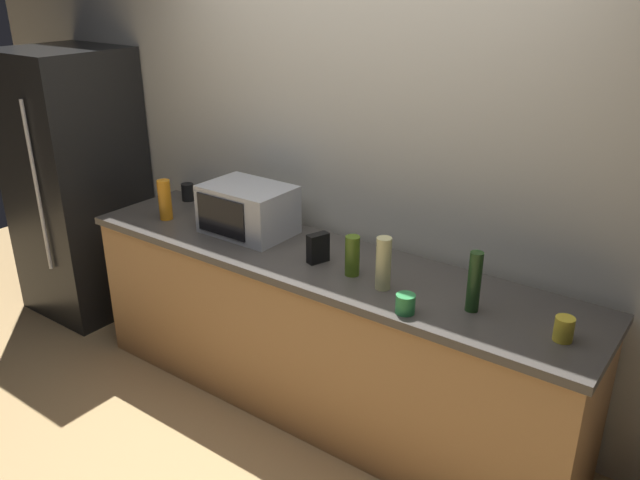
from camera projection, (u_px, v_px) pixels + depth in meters
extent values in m
plane|color=tan|center=(274.00, 443.00, 3.30)|extent=(8.00, 8.00, 0.00)
cube|color=beige|center=(366.00, 155.00, 3.38)|extent=(6.40, 0.10, 2.70)
cube|color=#B27F4C|center=(320.00, 338.00, 3.43)|extent=(2.80, 0.60, 0.86)
cube|color=#47423D|center=(320.00, 262.00, 3.26)|extent=(2.84, 0.64, 0.04)
cube|color=black|center=(78.00, 185.00, 4.37)|extent=(0.72, 0.70, 1.80)
cylinder|color=silver|center=(37.00, 188.00, 3.98)|extent=(0.02, 0.02, 1.10)
cube|color=#B7BABF|center=(248.00, 209.00, 3.52)|extent=(0.48, 0.34, 0.27)
cube|color=black|center=(221.00, 217.00, 3.41)|extent=(0.34, 0.01, 0.21)
cube|color=black|center=(318.00, 248.00, 3.18)|extent=(0.08, 0.12, 0.15)
cylinder|color=beige|center=(383.00, 263.00, 2.89)|extent=(0.07, 0.07, 0.25)
cylinder|color=orange|center=(165.00, 200.00, 3.72)|extent=(0.08, 0.08, 0.24)
cylinder|color=#1E3F19|center=(474.00, 282.00, 2.70)|extent=(0.06, 0.06, 0.27)
cylinder|color=#4C6B19|center=(352.00, 256.00, 3.04)|extent=(0.07, 0.07, 0.20)
cylinder|color=black|center=(188.00, 192.00, 4.05)|extent=(0.08, 0.08, 0.11)
cylinder|color=yellow|center=(564.00, 329.00, 2.51)|extent=(0.08, 0.08, 0.10)
cylinder|color=#2D8C47|center=(405.00, 304.00, 2.72)|extent=(0.08, 0.08, 0.09)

